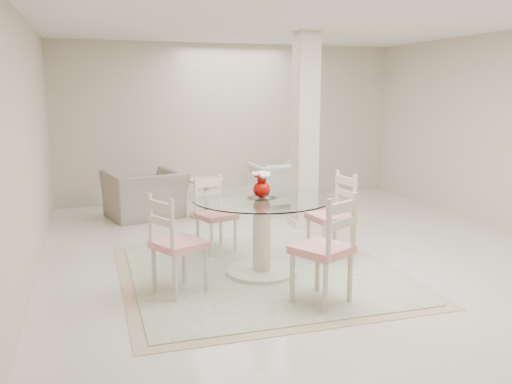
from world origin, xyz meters
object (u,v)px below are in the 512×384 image
object	(u,v)px
armchair_white	(277,184)
side_table	(207,199)
recliner_taupe	(145,194)
dining_table	(262,236)
column	(305,131)
dining_chair_east	(336,209)
red_vase	(262,185)
dining_chair_west	(173,237)
dining_chair_south	(329,242)
dining_chair_north	(213,209)

from	to	relation	value
armchair_white	side_table	world-z (taller)	armchair_white
recliner_taupe	dining_table	bearing A→B (deg)	91.19
column	armchair_white	distance (m)	1.68
dining_chair_east	red_vase	bearing A→B (deg)	-80.50
dining_chair_west	side_table	world-z (taller)	dining_chair_west
side_table	armchair_white	bearing A→B (deg)	17.64
dining_chair_west	recliner_taupe	xyz separation A→B (m)	(0.08, 3.31, -0.21)
dining_table	armchair_white	xyz separation A→B (m)	(1.28, 3.19, -0.05)
dining_chair_east	armchair_white	size ratio (longest dim) A/B	1.35
dining_chair_east	recliner_taupe	xyz separation A→B (m)	(-1.88, 2.71, -0.22)
dining_chair_east	armchair_white	xyz separation A→B (m)	(0.30, 2.90, -0.21)
dining_chair_south	armchair_white	bearing A→B (deg)	-131.91
dining_chair_south	side_table	world-z (taller)	dining_chair_south
dining_chair_north	recliner_taupe	bearing A→B (deg)	88.39
dining_table	side_table	size ratio (longest dim) A/B	2.46
dining_chair_east	dining_chair_north	bearing A→B (deg)	-124.99
dining_chair_west	side_table	bearing A→B (deg)	-43.82
red_vase	dining_chair_north	world-z (taller)	red_vase
column	side_table	distance (m)	1.89
dining_chair_north	dining_chair_west	distance (m)	1.45
dining_table	recliner_taupe	xyz separation A→B (m)	(-0.90, 3.00, -0.06)
dining_chair_south	side_table	bearing A→B (deg)	-114.14
dining_chair_east	armchair_white	bearing A→B (deg)	167.25
column	side_table	bearing A→B (deg)	141.73
dining_table	dining_chair_west	xyz separation A→B (m)	(-0.97, -0.31, 0.14)
dining_chair_east	dining_chair_west	bearing A→B (deg)	-79.87
side_table	recliner_taupe	bearing A→B (deg)	166.43
recliner_taupe	side_table	bearing A→B (deg)	150.98
dining_chair_north	recliner_taupe	xyz separation A→B (m)	(-0.60, 2.03, -0.17)
dining_chair_east	side_table	bearing A→B (deg)	-165.51
red_vase	dining_chair_south	size ratio (longest dim) A/B	0.24
column	recliner_taupe	bearing A→B (deg)	150.96
column	armchair_white	size ratio (longest dim) A/B	3.32
column	armchair_white	xyz separation A→B (m)	(0.06, 1.36, -0.98)
dining_chair_west	red_vase	bearing A→B (deg)	-98.67
dining_chair_north	column	bearing A→B (deg)	11.21
dining_chair_east	recliner_taupe	world-z (taller)	dining_chair_east
dining_chair_west	armchair_white	size ratio (longest dim) A/B	1.32
red_vase	dining_chair_east	xyz separation A→B (m)	(0.98, 0.29, -0.38)
dining_table	armchair_white	bearing A→B (deg)	68.05
dining_table	dining_chair_south	bearing A→B (deg)	-72.21
dining_chair_south	side_table	distance (m)	3.78
dining_chair_east	dining_chair_south	bearing A→B (deg)	-34.70
red_vase	dining_chair_east	distance (m)	1.09
red_vase	dining_chair_north	xyz separation A→B (m)	(-0.30, 0.97, -0.44)
column	recliner_taupe	xyz separation A→B (m)	(-2.12, 1.18, -0.99)
dining_chair_west	recliner_taupe	size ratio (longest dim) A/B	0.98
column	side_table	xyz separation A→B (m)	(-1.21, 0.96, -1.08)
red_vase	recliner_taupe	xyz separation A→B (m)	(-0.90, 3.00, -0.61)
dining_chair_west	dining_chair_south	xyz separation A→B (m)	(1.28, -0.67, 0.03)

